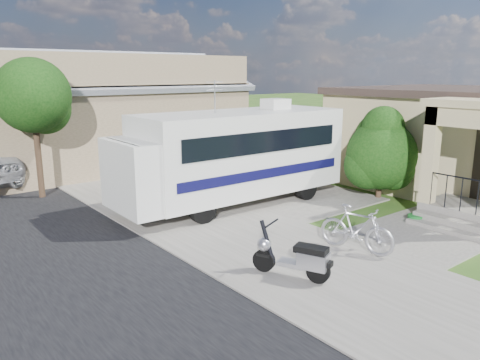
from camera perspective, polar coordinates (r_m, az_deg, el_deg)
ground at (r=11.43m, az=9.93°, el=-8.24°), size 120.00×120.00×0.00m
sidewalk_slab at (r=18.83m, az=-15.62°, el=0.05°), size 4.00×80.00×0.06m
driveway_slab at (r=15.48m, az=1.17°, el=-2.25°), size 7.00×6.00×0.05m
walk_slab at (r=13.22m, az=21.97°, el=-5.93°), size 4.00×3.00×0.05m
house at (r=19.06m, az=24.92°, el=4.81°), size 9.47×7.80×3.54m
warehouse at (r=22.54m, az=-17.60°, el=7.05°), size 12.50×8.40×5.04m
street_tree_a at (r=16.63m, az=-23.64°, el=9.01°), size 2.44×2.40×4.58m
motorhome at (r=14.46m, az=-0.82°, el=3.24°), size 7.50×2.52×3.83m
shrub at (r=16.00m, az=16.77°, el=3.34°), size 2.49×2.38×3.06m
scooter at (r=9.52m, az=6.87°, el=-9.38°), size 0.92×1.61×1.11m
bicycle at (r=11.11m, az=14.00°, el=-6.10°), size 0.93×1.87×1.08m
garden_hose at (r=13.96m, az=20.61°, el=-4.53°), size 0.43×0.43×0.19m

